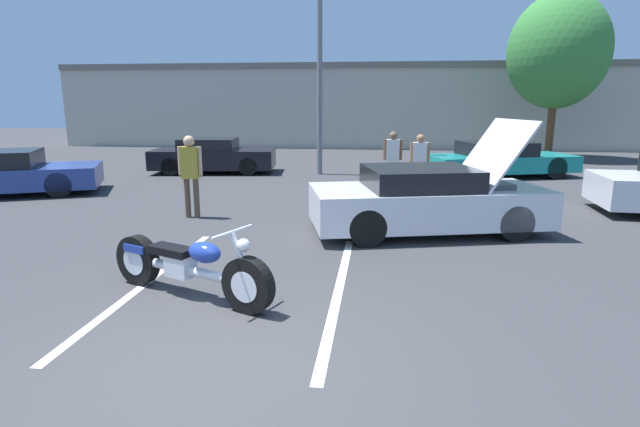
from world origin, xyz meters
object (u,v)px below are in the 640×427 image
tree_background (558,52)px  spectator_midground (420,159)px  motorcycle (188,267)px  show_car_hood_open (428,200)px  parked_car_left_row (1,174)px  light_pole (322,34)px  parked_car_mid_right_row (499,160)px  spectator_near_motorcycle (393,156)px  parked_car_mid_left_row (213,156)px  spectator_by_show_car (190,169)px

tree_background → spectator_midground: 11.86m
tree_background → motorcycle: bearing=-119.4°
spectator_midground → show_car_hood_open: bearing=-91.6°
parked_car_left_row → light_pole: bearing=8.1°
parked_car_mid_right_row → spectator_near_motorcycle: (-3.55, -3.01, 0.40)m
show_car_hood_open → light_pole: bearing=97.0°
show_car_hood_open → spectator_near_motorcycle: size_ratio=2.84×
parked_car_left_row → spectator_near_motorcycle: size_ratio=3.10×
spectator_near_motorcycle → parked_car_mid_left_row: bearing=154.9°
show_car_hood_open → parked_car_mid_left_row: (-6.73, 7.44, -0.05)m
light_pole → spectator_by_show_car: bearing=-106.2°
spectator_near_motorcycle → spectator_midground: 0.91m
parked_car_left_row → spectator_midground: 11.06m
spectator_by_show_car → parked_car_mid_right_row: bearing=41.4°
parked_car_mid_right_row → spectator_by_show_car: (-7.86, -6.93, 0.48)m
light_pole → parked_car_mid_left_row: bearing=-179.2°
parked_car_mid_left_row → parked_car_left_row: (-4.13, -4.88, -0.00)m
light_pole → show_car_hood_open: 8.95m
tree_background → show_car_hood_open: bearing=-115.3°
tree_background → parked_car_mid_left_row: 14.89m
spectator_near_motorcycle → parked_car_mid_right_row: bearing=40.3°
spectator_near_motorcycle → spectator_by_show_car: size_ratio=0.94×
light_pole → parked_car_mid_left_row: light_pole is taller
light_pole → parked_car_left_row: size_ratio=1.65×
motorcycle → parked_car_mid_right_row: (6.25, 11.25, 0.16)m
spectator_near_motorcycle → spectator_by_show_car: bearing=-137.7°
motorcycle → spectator_near_motorcycle: 8.69m
tree_background → show_car_hood_open: tree_background is taller
parked_car_mid_right_row → spectator_near_motorcycle: size_ratio=3.12×
light_pole → spectator_by_show_car: (-1.99, -6.85, -3.52)m
parked_car_mid_right_row → parked_car_left_row: (-13.82, -5.01, 0.01)m
show_car_hood_open → spectator_near_motorcycle: (-0.58, 4.56, 0.35)m
parked_car_mid_right_row → show_car_hood_open: bearing=-129.3°
show_car_hood_open → spectator_near_motorcycle: 4.61m
parked_car_left_row → motorcycle: bearing=-63.2°
light_pole → spectator_near_motorcycle: (2.32, -2.93, -3.59)m
parked_car_mid_left_row → motorcycle: bearing=-80.0°
motorcycle → parked_car_mid_left_row: (-3.44, 11.11, 0.17)m
spectator_midground → tree_background: bearing=56.6°
light_pole → spectator_by_show_car: size_ratio=4.78×
tree_background → spectator_by_show_car: size_ratio=3.92×
show_car_hood_open → parked_car_mid_left_row: 10.03m
tree_background → motorcycle: size_ratio=2.84×
parked_car_mid_left_row → parked_car_left_row: 6.39m
show_car_hood_open → parked_car_mid_right_row: 8.14m
show_car_hood_open → parked_car_mid_left_row: bearing=118.0°
parked_car_mid_left_row → parked_car_mid_right_row: 9.69m
tree_background → parked_car_mid_right_row: size_ratio=1.35×
parked_car_left_row → spectator_near_motorcycle: bearing=-12.7°
parked_car_mid_left_row → spectator_by_show_car: bearing=-82.1°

